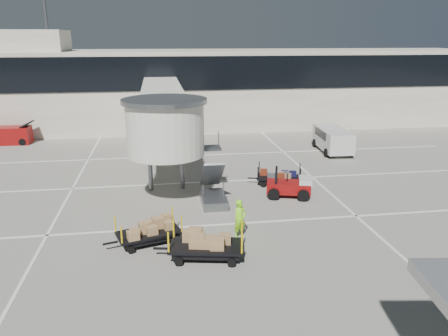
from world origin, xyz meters
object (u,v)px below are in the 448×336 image
at_px(suitcase_cart, 279,178).
at_px(box_cart_far, 150,232).
at_px(box_cart_near, 205,246).
at_px(baggage_tug, 290,187).
at_px(minivan, 332,138).
at_px(ground_worker, 240,219).
at_px(belt_loader, 8,135).

bearing_deg(suitcase_cart, box_cart_far, -121.58).
bearing_deg(box_cart_near, suitcase_cart, 68.22).
distance_m(suitcase_cart, box_cart_far, 11.05).
height_order(baggage_tug, minivan, minivan).
distance_m(box_cart_near, ground_worker, 2.68).
distance_m(minivan, belt_loader, 28.87).
height_order(box_cart_near, minivan, minivan).
xyz_separation_m(ground_worker, belt_loader, (-17.17, 22.27, -0.18)).
relative_size(box_cart_far, minivan, 0.70).
height_order(suitcase_cart, box_cart_near, box_cart_near).
distance_m(baggage_tug, minivan, 12.21).
distance_m(box_cart_far, minivan, 21.46).
bearing_deg(ground_worker, baggage_tug, 19.58).
distance_m(box_cart_near, box_cart_far, 2.99).
xyz_separation_m(baggage_tug, suitcase_cart, (-0.03, 2.21, -0.15)).
relative_size(baggage_tug, suitcase_cart, 0.82).
bearing_deg(minivan, suitcase_cart, -126.45).
height_order(ground_worker, belt_loader, belt_loader).
bearing_deg(ground_worker, belt_loader, 95.50).
bearing_deg(belt_loader, baggage_tug, -37.51).
bearing_deg(minivan, box_cart_near, -122.43).
relative_size(box_cart_near, box_cart_far, 1.10).
xyz_separation_m(baggage_tug, minivan, (6.77, 10.14, 0.53)).
bearing_deg(box_cart_far, box_cart_near, -55.10).
bearing_deg(box_cart_near, baggage_tug, 60.57).
xyz_separation_m(baggage_tug, box_cart_near, (-5.95, -6.99, -0.04)).
height_order(minivan, belt_loader, belt_loader).
bearing_deg(baggage_tug, minivan, 72.36).
relative_size(baggage_tug, minivan, 0.55).
height_order(suitcase_cart, box_cart_far, box_cart_far).
bearing_deg(box_cart_far, belt_loader, 103.48).
relative_size(suitcase_cart, minivan, 0.67).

